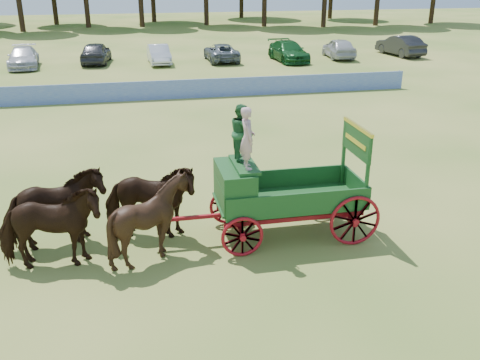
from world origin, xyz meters
name	(u,v)px	position (x,y,z in m)	size (l,w,h in m)	color
ground	(307,250)	(0.00, 0.00, 0.00)	(160.00, 160.00, 0.00)	#A99A4C
horse_lead_left	(50,228)	(-6.31, 0.43, 1.07)	(1.15, 2.52, 2.13)	black
horse_lead_right	(55,209)	(-6.31, 1.53, 1.07)	(1.15, 2.52, 2.13)	black
horse_wheel_left	(152,219)	(-3.91, 0.43, 1.07)	(1.72, 1.94, 2.13)	black
horse_wheel_right	(150,202)	(-3.91, 1.53, 1.07)	(1.15, 2.52, 2.13)	black
farm_dray	(263,182)	(-0.94, 1.00, 1.60)	(6.00, 2.00, 3.72)	maroon
sponsor_banner	(188,89)	(-1.00, 18.00, 0.53)	(26.00, 0.08, 1.05)	#2248B8
parked_cars	(138,54)	(-3.40, 30.13, 0.75)	(46.33, 7.07, 1.65)	silver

